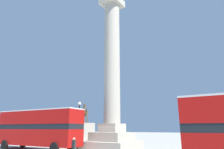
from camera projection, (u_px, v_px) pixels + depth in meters
monument_column at (112, 87)px, 24.17m from camera, size 5.38×5.38×20.33m
bus_b at (38, 127)px, 22.96m from camera, size 11.26×3.49×4.39m
equestrian_statue at (84, 131)px, 32.49m from camera, size 4.29×3.90×6.37m
street_lamp at (79, 123)px, 23.62m from camera, size 0.41×0.41×5.42m
pedestrian_near_lamp at (74, 147)px, 15.56m from camera, size 0.46×0.30×1.62m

